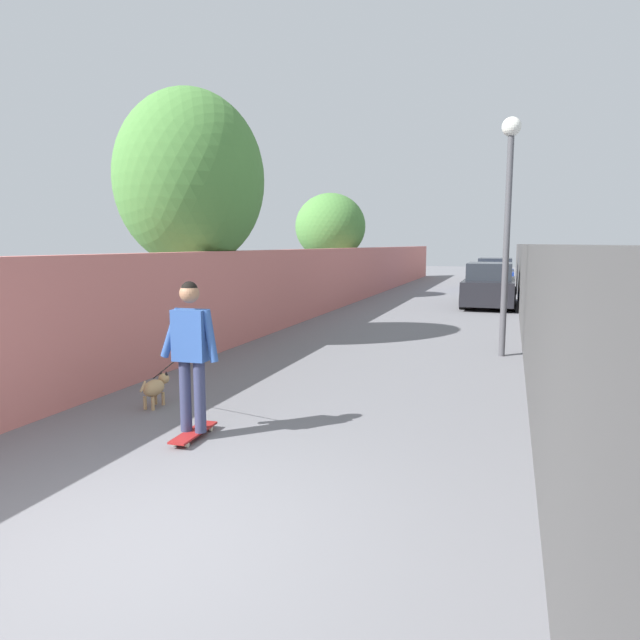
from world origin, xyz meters
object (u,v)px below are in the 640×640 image
(person_skateboarder, at_px, (191,345))
(dog, at_px, (155,387))
(lamp_post, at_px, (508,196))
(skateboard, at_px, (194,433))
(car_far, at_px, (495,275))
(tree_left_near, at_px, (330,227))
(car_near, at_px, (489,286))
(tree_left_mid, at_px, (190,180))

(person_skateboarder, bearing_deg, dog, 50.88)
(lamp_post, distance_m, person_skateboarder, 7.22)
(skateboard, distance_m, car_far, 22.80)
(tree_left_near, distance_m, car_far, 8.90)
(lamp_post, height_order, dog, lamp_post)
(person_skateboarder, bearing_deg, tree_left_near, 12.49)
(dog, xyz_separation_m, car_near, (14.53, -3.80, 0.44))
(lamp_post, distance_m, car_far, 16.69)
(tree_left_mid, xyz_separation_m, skateboard, (-5.30, -3.19, -3.47))
(tree_left_mid, bearing_deg, tree_left_near, 2.63)
(dog, relative_size, car_far, 0.32)
(car_far, bearing_deg, car_near, -180.00)
(person_skateboarder, relative_size, car_far, 0.42)
(lamp_post, bearing_deg, dog, 139.71)
(lamp_post, bearing_deg, tree_left_mid, 97.34)
(tree_left_near, xyz_separation_m, lamp_post, (-10.67, -6.96, 0.20))
(dog, bearing_deg, tree_left_mid, 24.99)
(tree_left_mid, distance_m, person_skateboarder, 6.66)
(car_near, bearing_deg, tree_left_mid, 150.16)
(person_skateboarder, distance_m, car_near, 15.70)
(lamp_post, bearing_deg, car_near, 3.68)
(tree_left_near, distance_m, lamp_post, 12.74)
(tree_left_near, xyz_separation_m, car_near, (-1.33, -6.36, -2.18))
(tree_left_mid, xyz_separation_m, dog, (-4.36, -2.03, -3.26))
(tree_left_near, relative_size, tree_left_mid, 0.78)
(car_far, bearing_deg, lamp_post, -177.92)
(tree_left_near, relative_size, skateboard, 5.26)
(person_skateboarder, bearing_deg, car_far, -6.65)
(person_skateboarder, relative_size, car_near, 0.40)
(skateboard, relative_size, car_far, 0.20)
(skateboard, height_order, car_near, car_near)
(lamp_post, xyz_separation_m, person_skateboarder, (-6.13, 3.24, -2.01))
(tree_left_mid, distance_m, skateboard, 7.10)
(skateboard, bearing_deg, tree_left_near, 12.49)
(car_near, bearing_deg, dog, 165.34)
(dog, bearing_deg, lamp_post, -40.29)
(dog, bearing_deg, car_near, -14.66)
(tree_left_mid, height_order, person_skateboarder, tree_left_mid)
(tree_left_mid, distance_m, lamp_post, 6.50)
(tree_left_mid, height_order, car_near, tree_left_mid)
(person_skateboarder, xyz_separation_m, dog, (0.94, 1.16, -0.81))
(tree_left_near, height_order, person_skateboarder, tree_left_near)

